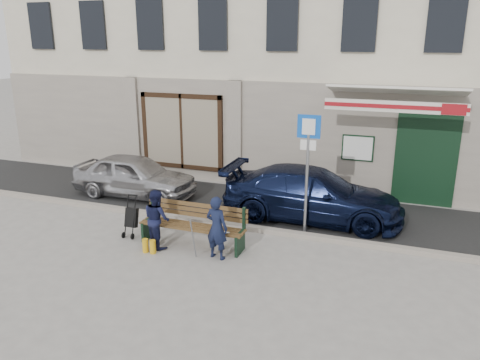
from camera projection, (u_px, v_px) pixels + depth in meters
The scene contains 11 objects.
ground at pixel (215, 255), 9.93m from camera, with size 80.00×80.00×0.00m, color #9E9991.
asphalt_lane at pixel (260, 207), 12.71m from camera, with size 60.00×3.20×0.01m, color #282828.
curb at pixel (240, 226), 11.26m from camera, with size 60.00×0.18×0.12m, color #9E9384.
building at pixel (309, 21), 16.07m from camera, with size 20.00×8.27×10.00m.
car_silver at pixel (135, 176), 13.46m from camera, with size 1.45×3.60×1.23m, color #ADACB1.
car_navy at pixel (312, 194), 11.72m from camera, with size 1.83×4.49×1.30m, color black.
parking_sign at pixel (308, 155), 10.46m from camera, with size 0.52×0.08×2.81m.
bench at pixel (190, 226), 10.27m from camera, with size 2.40×1.17×0.98m.
man at pixel (217, 228), 9.60m from camera, with size 0.49×0.32×1.35m, color #131935.
woman at pixel (157, 218), 10.16m from camera, with size 0.63×0.49×1.30m, color #141737.
stroller at pixel (131, 218), 10.77m from camera, with size 0.29×0.41×0.96m.
Camera 1 is at (3.59, -8.31, 4.41)m, focal length 35.00 mm.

